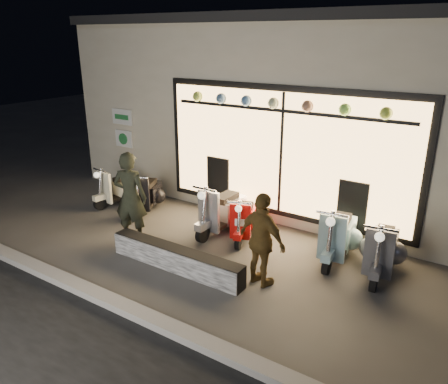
# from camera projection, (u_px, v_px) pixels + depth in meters

# --- Properties ---
(ground) EXTENTS (40.00, 40.00, 0.00)m
(ground) POSITION_uv_depth(u_px,v_px,m) (192.00, 252.00, 8.03)
(ground) COLOR #383533
(ground) RESTS_ON ground
(kerb) EXTENTS (40.00, 0.25, 0.12)m
(kerb) POSITION_uv_depth(u_px,v_px,m) (110.00, 301.00, 6.44)
(kerb) COLOR slate
(kerb) RESTS_ON ground
(shop_building) EXTENTS (10.20, 6.23, 4.20)m
(shop_building) POSITION_uv_depth(u_px,v_px,m) (307.00, 103.00, 11.24)
(shop_building) COLOR beige
(shop_building) RESTS_ON ground
(graffiti_barrier) EXTENTS (2.59, 0.28, 0.40)m
(graffiti_barrier) POSITION_uv_depth(u_px,v_px,m) (176.00, 259.00, 7.37)
(graffiti_barrier) COLOR black
(graffiti_barrier) RESTS_ON ground
(scooter_silver) EXTENTS (0.47, 1.44, 1.03)m
(scooter_silver) POSITION_uv_depth(u_px,v_px,m) (225.00, 210.00, 8.86)
(scooter_silver) COLOR black
(scooter_silver) RESTS_ON ground
(scooter_red) EXTENTS (0.67, 1.22, 0.88)m
(scooter_red) POSITION_uv_depth(u_px,v_px,m) (245.00, 219.00, 8.59)
(scooter_red) COLOR black
(scooter_red) RESTS_ON ground
(scooter_black) EXTENTS (0.74, 1.26, 0.92)m
(scooter_black) POSITION_uv_depth(u_px,v_px,m) (148.00, 193.00, 9.91)
(scooter_black) COLOR black
(scooter_black) RESTS_ON ground
(scooter_cream) EXTENTS (0.54, 1.27, 0.90)m
(scooter_cream) POSITION_uv_depth(u_px,v_px,m) (123.00, 188.00, 10.30)
(scooter_cream) COLOR black
(scooter_cream) RESTS_ON ground
(scooter_blue) EXTENTS (0.55, 1.44, 1.03)m
(scooter_blue) POSITION_uv_depth(u_px,v_px,m) (339.00, 234.00, 7.77)
(scooter_blue) COLOR black
(scooter_blue) RESTS_ON ground
(scooter_grey) EXTENTS (0.55, 1.41, 1.01)m
(scooter_grey) POSITION_uv_depth(u_px,v_px,m) (382.00, 248.00, 7.28)
(scooter_grey) COLOR black
(scooter_grey) RESTS_ON ground
(man) EXTENTS (0.75, 0.61, 1.77)m
(man) POSITION_uv_depth(u_px,v_px,m) (130.00, 197.00, 8.19)
(man) COLOR black
(man) RESTS_ON ground
(woman) EXTENTS (0.97, 0.60, 1.54)m
(woman) POSITION_uv_depth(u_px,v_px,m) (262.00, 240.00, 6.74)
(woman) COLOR brown
(woman) RESTS_ON ground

